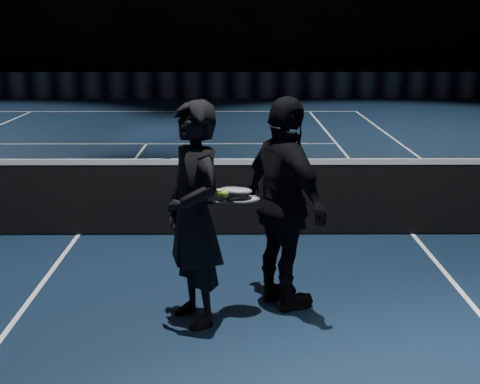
% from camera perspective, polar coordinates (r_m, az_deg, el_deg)
% --- Properties ---
extents(floor, '(36.00, 36.00, 0.00)m').
position_cam_1_polar(floor, '(8.45, -13.61, -3.59)').
color(floor, black).
rests_on(floor, ground).
extents(court_lines, '(10.98, 23.78, 0.01)m').
position_cam_1_polar(court_lines, '(8.45, -13.61, -3.56)').
color(court_lines, white).
rests_on(court_lines, floor).
extents(net_mesh, '(12.80, 0.02, 0.86)m').
position_cam_1_polar(net_mesh, '(8.32, -13.79, -0.63)').
color(net_mesh, black).
rests_on(net_mesh, floor).
extents(net_tape, '(12.80, 0.03, 0.07)m').
position_cam_1_polar(net_tape, '(8.22, -13.97, 2.50)').
color(net_tape, white).
rests_on(net_tape, net_mesh).
extents(sponsor_backdrop, '(22.00, 0.15, 0.90)m').
position_cam_1_polar(sponsor_backdrop, '(23.50, -5.13, 9.05)').
color(sponsor_backdrop, black).
rests_on(sponsor_backdrop, floor).
extents(player_a, '(0.75, 0.84, 1.92)m').
position_cam_1_polar(player_a, '(5.63, -3.95, -1.94)').
color(player_a, black).
rests_on(player_a, floor).
extents(player_b, '(0.97, 1.21, 1.92)m').
position_cam_1_polar(player_b, '(5.94, 3.86, -1.08)').
color(player_b, black).
rests_on(player_b, floor).
extents(racket_lower, '(0.71, 0.46, 0.03)m').
position_cam_1_polar(racket_lower, '(5.75, 0.29, -0.63)').
color(racket_lower, black).
rests_on(racket_lower, player_a).
extents(racket_upper, '(0.71, 0.50, 0.10)m').
position_cam_1_polar(racket_upper, '(5.75, -0.32, 0.14)').
color(racket_upper, black).
rests_on(racket_upper, player_b).
extents(tennis_balls, '(0.12, 0.10, 0.12)m').
position_cam_1_polar(tennis_balls, '(5.67, -1.55, 0.06)').
color(tennis_balls, '#ADD82D').
rests_on(tennis_balls, racket_upper).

